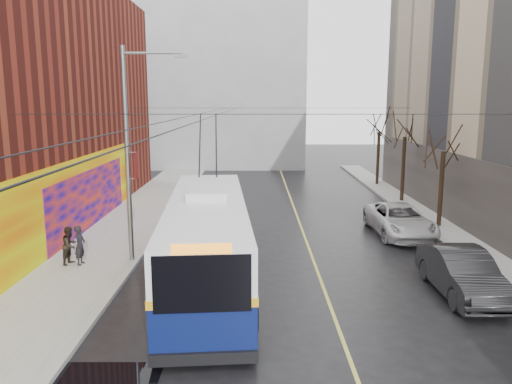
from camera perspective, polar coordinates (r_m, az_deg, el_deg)
sidewalk_left at (r=24.45m, az=-16.75°, el=-6.13°), size 4.00×60.00×0.15m
sidewalk_right at (r=25.50m, az=23.21°, el=-5.86°), size 2.00×60.00×0.15m
lane_line at (r=25.50m, az=5.63°, el=-5.22°), size 0.12×50.00×0.01m
building_far at (r=55.70m, az=-5.35°, el=12.53°), size 20.50×12.10×18.00m
streetlight_pole at (r=21.17m, az=-14.11°, el=4.68°), size 2.65×0.60×9.00m
catenary_wires at (r=25.27m, az=-3.56°, el=9.01°), size 18.00×60.00×0.22m
tree_near at (r=28.35m, az=20.74°, el=5.94°), size 3.20×3.20×6.40m
tree_mid at (r=34.96m, az=16.71°, el=7.33°), size 3.20×3.20×6.68m
tree_far at (r=41.71m, az=13.94°, el=7.72°), size 3.20×3.20×6.57m
pigeons_flying at (r=19.88m, az=-2.81°, el=11.54°), size 1.43×3.22×2.14m
trolleybus at (r=18.93m, az=-5.59°, el=-5.29°), size 3.81×13.29×6.23m
parked_car_b at (r=19.32m, az=22.48°, el=-8.53°), size 1.77×5.02×1.65m
parked_car_c at (r=26.77m, az=16.10°, el=-3.10°), size 2.81×5.77×1.58m
following_car at (r=30.25m, az=-6.55°, el=-1.18°), size 1.96×4.83×1.64m
pedestrian_a at (r=21.91m, az=-19.48°, el=-5.74°), size 0.44×0.63×1.64m
pedestrian_b at (r=22.13m, az=-20.50°, el=-5.73°), size 0.77×0.90×1.59m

